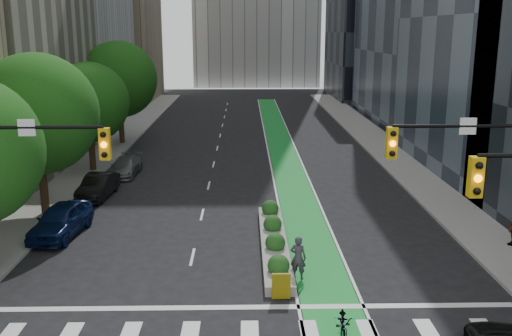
{
  "coord_description": "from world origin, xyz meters",
  "views": [
    {
      "loc": [
        -0.13,
        -17.82,
        9.87
      ],
      "look_at": [
        0.43,
        10.44,
        3.0
      ],
      "focal_mm": 40.0,
      "sensor_mm": 36.0,
      "label": 1
    }
  ],
  "objects_px": {
    "median_planter": "(274,240)",
    "cyclist": "(298,258)",
    "parked_car_left_far": "(125,166)",
    "parked_car_left_near": "(61,220)",
    "bicycle": "(344,324)",
    "parked_car_left_mid": "(98,186)"
  },
  "relations": [
    {
      "from": "median_planter",
      "to": "cyclist",
      "type": "relative_size",
      "value": 5.65
    },
    {
      "from": "cyclist",
      "to": "parked_car_left_near",
      "type": "distance_m",
      "value": 12.33
    },
    {
      "from": "cyclist",
      "to": "parked_car_left_far",
      "type": "xyz_separation_m",
      "value": [
        -10.47,
        17.19,
        -0.28
      ]
    },
    {
      "from": "bicycle",
      "to": "parked_car_left_far",
      "type": "relative_size",
      "value": 0.47
    },
    {
      "from": "parked_car_left_near",
      "to": "median_planter",
      "type": "bearing_deg",
      "value": -3.16
    },
    {
      "from": "median_planter",
      "to": "parked_car_left_far",
      "type": "height_order",
      "value": "parked_car_left_far"
    },
    {
      "from": "parked_car_left_far",
      "to": "cyclist",
      "type": "bearing_deg",
      "value": -56.02
    },
    {
      "from": "parked_car_left_mid",
      "to": "parked_car_left_near",
      "type": "bearing_deg",
      "value": -86.55
    },
    {
      "from": "parked_car_left_far",
      "to": "median_planter",
      "type": "bearing_deg",
      "value": -52.37
    },
    {
      "from": "median_planter",
      "to": "parked_car_left_near",
      "type": "xyz_separation_m",
      "value": [
        -10.37,
        1.85,
        0.42
      ]
    },
    {
      "from": "median_planter",
      "to": "bicycle",
      "type": "bearing_deg",
      "value": -77.02
    },
    {
      "from": "median_planter",
      "to": "bicycle",
      "type": "xyz_separation_m",
      "value": [
        1.86,
        -8.09,
        0.16
      ]
    },
    {
      "from": "bicycle",
      "to": "parked_car_left_mid",
      "type": "height_order",
      "value": "parked_car_left_mid"
    },
    {
      "from": "bicycle",
      "to": "parked_car_left_far",
      "type": "xyz_separation_m",
      "value": [
        -11.53,
        21.9,
        0.09
      ]
    },
    {
      "from": "cyclist",
      "to": "parked_car_left_near",
      "type": "height_order",
      "value": "cyclist"
    },
    {
      "from": "parked_car_left_near",
      "to": "parked_car_left_far",
      "type": "bearing_deg",
      "value": 93.62
    },
    {
      "from": "parked_car_left_near",
      "to": "parked_car_left_far",
      "type": "xyz_separation_m",
      "value": [
        0.7,
        11.96,
        -0.17
      ]
    },
    {
      "from": "median_planter",
      "to": "cyclist",
      "type": "height_order",
      "value": "cyclist"
    },
    {
      "from": "parked_car_left_mid",
      "to": "parked_car_left_far",
      "type": "height_order",
      "value": "parked_car_left_mid"
    },
    {
      "from": "parked_car_left_near",
      "to": "bicycle",
      "type": "bearing_deg",
      "value": -32.14
    },
    {
      "from": "cyclist",
      "to": "median_planter",
      "type": "bearing_deg",
      "value": -56.06
    },
    {
      "from": "median_planter",
      "to": "cyclist",
      "type": "xyz_separation_m",
      "value": [
        0.8,
        -3.38,
        0.54
      ]
    }
  ]
}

